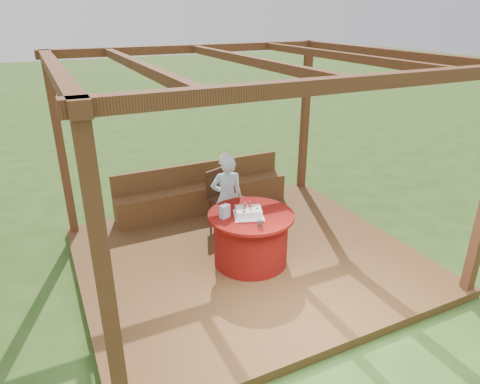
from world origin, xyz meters
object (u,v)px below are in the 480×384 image
at_px(birthday_cake, 249,212).
at_px(drinking_glass, 260,224).
at_px(elderly_woman, 227,196).
at_px(bench, 203,195).
at_px(chair, 222,194).
at_px(table, 251,238).
at_px(gift_bag, 225,211).

height_order(birthday_cake, drinking_glass, birthday_cake).
height_order(elderly_woman, birthday_cake, elderly_woman).
relative_size(bench, drinking_glass, 33.80).
bearing_deg(birthday_cake, drinking_glass, -92.80).
height_order(bench, chair, chair).
xyz_separation_m(bench, table, (-0.03, -1.87, 0.10)).
xyz_separation_m(elderly_woman, drinking_glass, (-0.06, -1.15, 0.09)).
height_order(table, drinking_glass, drinking_glass).
relative_size(table, chair, 1.29).
xyz_separation_m(table, birthday_cake, (-0.05, -0.02, 0.41)).
height_order(table, gift_bag, gift_bag).
bearing_deg(birthday_cake, bench, 87.51).
distance_m(elderly_woman, gift_bag, 0.81).
xyz_separation_m(chair, birthday_cake, (-0.18, -1.30, 0.28)).
xyz_separation_m(table, chair, (0.13, 1.28, 0.13)).
relative_size(chair, gift_bag, 5.03).
bearing_deg(table, drinking_glass, -99.91).
relative_size(gift_bag, drinking_glass, 1.99).
bearing_deg(drinking_glass, gift_bag, 123.54).
bearing_deg(drinking_glass, chair, 83.18).
bearing_deg(bench, table, -91.04).
distance_m(bench, gift_bag, 1.94).
bearing_deg(bench, elderly_woman, -92.01).
xyz_separation_m(birthday_cake, gift_bag, (-0.30, 0.08, 0.04)).
distance_m(chair, elderly_woman, 0.56).
distance_m(bench, elderly_woman, 1.18).
relative_size(chair, drinking_glass, 10.00).
relative_size(elderly_woman, birthday_cake, 2.79).
distance_m(elderly_woman, birthday_cake, 0.80).
distance_m(chair, gift_bag, 1.35).
bearing_deg(gift_bag, bench, 58.43).
bearing_deg(bench, birthday_cake, -92.49).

